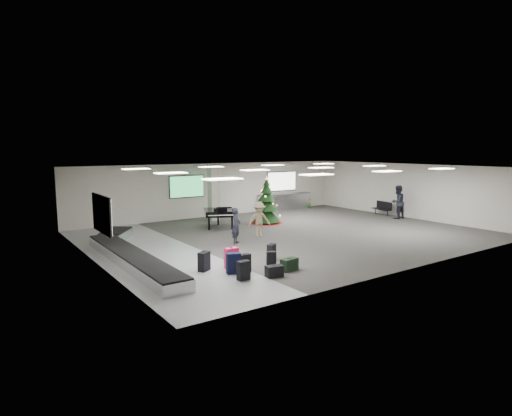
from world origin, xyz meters
TOP-DOWN VIEW (x-y plane):
  - ground at (0.00, 0.00)m, footprint 18.00×18.00m
  - room_envelope at (-0.38, 0.67)m, footprint 18.02×14.02m
  - baggage_carousel at (-7.84, -0.08)m, footprint 2.28×9.71m
  - service_counter at (5.00, 6.65)m, footprint 4.05×0.65m
  - suitcase_0 at (-5.73, -4.78)m, footprint 0.40×0.23m
  - suitcase_1 at (-5.26, -4.12)m, footprint 0.41×0.22m
  - pink_suitcase at (-5.34, -3.41)m, footprint 0.46×0.26m
  - suitcase_3 at (-3.54, -3.31)m, footprint 0.45×0.38m
  - navy_suitcase at (-5.63, -4.02)m, footprint 0.51×0.40m
  - green_duffel at (-3.88, -4.78)m, footprint 0.67×0.42m
  - suitcase_7 at (-3.96, -3.86)m, footprint 0.38×0.30m
  - suitcase_8 at (-6.27, -3.17)m, footprint 0.51×0.45m
  - black_duffel at (-4.72, -5.05)m, footprint 0.60×0.40m
  - christmas_tree at (0.97, 3.16)m, footprint 1.81×1.81m
  - grand_piano at (-1.85, 3.48)m, footprint 2.13×2.36m
  - bench at (8.59, 1.41)m, footprint 0.66×1.38m
  - traveler_a at (-3.14, -0.22)m, footprint 0.67×0.67m
  - traveler_b at (-1.48, 0.39)m, footprint 1.19×0.93m
  - traveler_bench at (8.14, -0.01)m, footprint 0.96×0.75m
  - potted_plant_left at (3.41, 6.50)m, footprint 0.61×0.64m
  - potted_plant_right at (6.94, 6.43)m, footprint 0.57×0.57m

SIDE VIEW (x-z plane):
  - ground at x=0.00m, z-range 0.00..0.00m
  - black_duffel at x=-4.72m, z-range -0.01..0.37m
  - green_duffel at x=-3.88m, z-range -0.01..0.43m
  - baggage_carousel at x=-7.84m, z-range 0.00..0.43m
  - suitcase_7 at x=-3.96m, z-range -0.01..0.49m
  - suitcase_3 at x=-3.54m, z-range -0.01..0.61m
  - suitcase_0 at x=-5.73m, z-range -0.01..0.63m
  - suitcase_1 at x=-5.26m, z-range -0.01..0.64m
  - suitcase_8 at x=-6.27m, z-range -0.01..0.67m
  - navy_suitcase at x=-5.63m, z-range -0.01..0.71m
  - pink_suitcase at x=-5.34m, z-range -0.01..0.72m
  - potted_plant_right at x=6.94m, z-range 0.00..0.75m
  - potted_plant_left at x=3.41m, z-range 0.00..0.90m
  - bench at x=8.59m, z-range 0.05..0.89m
  - service_counter at x=5.00m, z-range 0.01..1.09m
  - traveler_a at x=-3.14m, z-range 0.00..1.56m
  - grand_piano at x=-1.85m, z-range 0.23..1.34m
  - traveler_b at x=-1.48m, z-range 0.00..1.62m
  - christmas_tree at x=0.97m, z-range -0.41..2.18m
  - traveler_bench at x=8.14m, z-range 0.00..1.96m
  - room_envelope at x=-0.38m, z-range 0.73..3.94m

